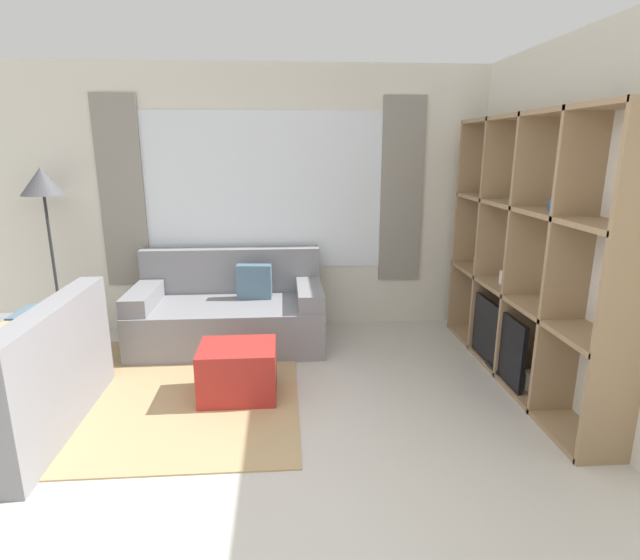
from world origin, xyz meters
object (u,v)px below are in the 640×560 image
at_px(couch_main, 230,312).
at_px(shelving_unit, 529,259).
at_px(ottoman, 238,371).
at_px(couch_side, 9,387).
at_px(floor_lamp, 43,190).

bearing_deg(couch_main, shelving_unit, -21.05).
bearing_deg(ottoman, couch_side, -166.25).
bearing_deg(couch_main, couch_side, -131.21).
xyz_separation_m(couch_main, floor_lamp, (-1.71, 0.20, 1.19)).
distance_m(shelving_unit, ottoman, 2.48).
xyz_separation_m(couch_main, couch_side, (-1.33, -1.52, 0.01)).
relative_size(shelving_unit, ottoman, 4.24).
xyz_separation_m(ottoman, floor_lamp, (-1.89, 1.36, 1.29)).
bearing_deg(couch_main, floor_lamp, 173.19).
xyz_separation_m(shelving_unit, couch_side, (-3.84, -0.55, -0.71)).
height_order(couch_side, ottoman, couch_side).
height_order(shelving_unit, floor_lamp, shelving_unit).
relative_size(shelving_unit, floor_lamp, 1.44).
distance_m(couch_side, floor_lamp, 2.13).
bearing_deg(couch_side, couch_main, 138.79).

